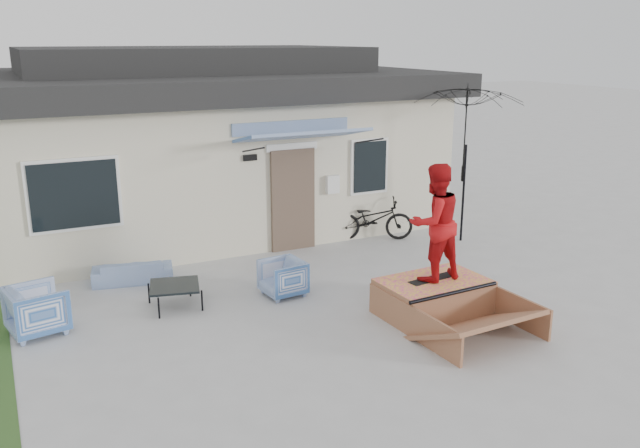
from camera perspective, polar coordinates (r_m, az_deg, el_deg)
name	(u,v)px	position (r m, az deg, el deg)	size (l,w,h in m)	color
ground	(357,343)	(9.82, 3.15, -10.11)	(90.00, 90.00, 0.00)	#ACACAC
house	(195,138)	(16.44, -10.67, 7.27)	(10.80, 8.49, 4.10)	beige
loveseat	(132,268)	(12.48, -15.74, -3.60)	(1.40, 0.41, 0.55)	#2958A1
armchair_left	(37,308)	(10.81, -23.04, -6.58)	(0.79, 0.74, 0.81)	#2958A1
armchair_right	(283,276)	(11.41, -3.22, -4.46)	(0.67, 0.63, 0.69)	#2958A1
coffee_table	(175,296)	(11.21, -12.28, -6.02)	(0.78, 0.78, 0.39)	black
bicycle	(373,215)	(14.49, 4.53, 0.80)	(0.61, 1.75, 1.12)	black
patio_umbrella	(465,161)	(14.44, 12.31, 5.27)	(2.25, 2.07, 2.20)	black
skate_ramp	(433,297)	(10.84, 9.65, -6.18)	(1.66, 2.21, 0.55)	brown
skateboard	(432,278)	(10.77, 9.54, -4.59)	(0.84, 0.21, 0.05)	black
skater	(435,220)	(10.48, 9.78, 0.31)	(0.91, 0.70, 1.85)	red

